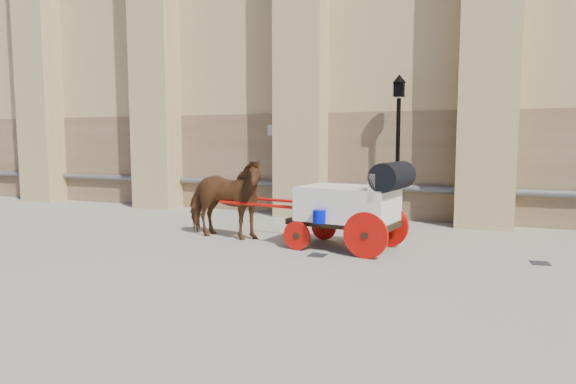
% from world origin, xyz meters
% --- Properties ---
extents(ground, '(90.00, 90.00, 0.00)m').
position_xyz_m(ground, '(0.00, 0.00, 0.00)').
color(ground, slate).
rests_on(ground, ground).
extents(horse, '(2.20, 1.09, 1.81)m').
position_xyz_m(horse, '(-1.42, -0.18, 0.91)').
color(horse, brown).
rests_on(horse, ground).
extents(carriage, '(4.24, 1.67, 1.81)m').
position_xyz_m(carriage, '(1.61, -0.23, 0.98)').
color(carriage, black).
rests_on(carriage, ground).
extents(street_lamp, '(0.37, 0.37, 3.92)m').
position_xyz_m(street_lamp, '(1.81, 3.42, 2.10)').
color(street_lamp, black).
rests_on(street_lamp, ground).
extents(drain_grate_near, '(0.32, 0.32, 0.01)m').
position_xyz_m(drain_grate_near, '(1.10, -1.01, 0.01)').
color(drain_grate_near, black).
rests_on(drain_grate_near, ground).
extents(drain_grate_far, '(0.36, 0.36, 0.01)m').
position_xyz_m(drain_grate_far, '(5.05, -0.08, 0.01)').
color(drain_grate_far, black).
rests_on(drain_grate_far, ground).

